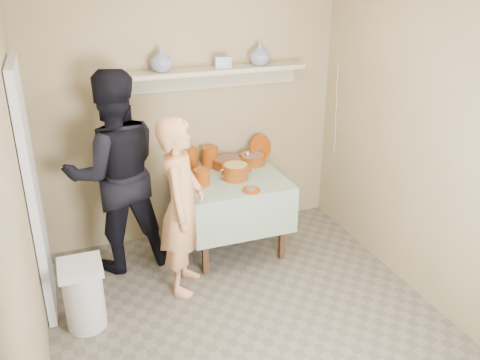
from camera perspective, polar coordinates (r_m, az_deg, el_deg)
name	(u,v)px	position (r m, az deg, el deg)	size (l,w,h in m)	color
ground	(256,331)	(4.09, 1.78, -16.63)	(3.50, 3.50, 0.00)	#676051
tile_panel	(33,193)	(4.18, -22.17, -1.40)	(0.06, 0.70, 2.00)	silver
plate_stack_a	(190,159)	(4.96, -5.66, 2.39)	(0.16, 0.16, 0.21)	#7F330D
plate_stack_b	(210,157)	(5.02, -3.38, 2.64)	(0.17, 0.17, 0.20)	#7F330D
bowl_stack	(202,177)	(4.60, -4.29, 0.33)	(0.15, 0.15, 0.15)	#7F330D
empty_bowl	(193,176)	(4.76, -5.27, 0.44)	(0.17, 0.17, 0.05)	#7F330D
propped_lid	(260,148)	(5.19, 2.31, 3.62)	(0.27, 0.27, 0.02)	#7F330D
vase_right	(260,54)	(4.96, 2.23, 13.96)	(0.20, 0.20, 0.21)	navy
vase_left	(161,60)	(4.69, -8.84, 13.20)	(0.20, 0.20, 0.21)	navy
ceramic_box	(223,62)	(4.83, -1.96, 13.09)	(0.15, 0.11, 0.11)	navy
person_cook	(182,207)	(4.22, -6.54, -3.01)	(0.56, 0.37, 1.53)	tan
person_helper	(115,173)	(4.60, -13.83, 0.78)	(0.89, 0.69, 1.83)	black
room_shell	(259,132)	(3.30, 2.12, 5.38)	(3.04, 3.54, 2.62)	tan
serving_table	(230,188)	(4.85, -1.08, -0.87)	(0.97, 0.97, 0.76)	#4C2D16
cazuela_meat_a	(227,162)	(4.99, -1.43, 2.03)	(0.30, 0.30, 0.10)	#652908
cazuela_meat_b	(252,158)	(5.08, 1.41, 2.44)	(0.28, 0.28, 0.10)	#652908
ladle	(248,154)	(5.05, 0.92, 2.95)	(0.08, 0.26, 0.19)	silver
cazuela_rice	(236,170)	(4.71, -0.49, 1.09)	(0.33, 0.25, 0.14)	#652908
front_plate	(251,190)	(4.49, 1.26, -1.12)	(0.16, 0.16, 0.03)	#7F330D
wall_shelf	(211,73)	(4.86, -3.24, 11.94)	(1.80, 0.25, 0.21)	#BAB08A
trash_bin	(84,295)	(4.15, -17.13, -12.24)	(0.32, 0.32, 0.56)	silver
electrical_cord	(336,109)	(5.31, 10.74, 7.86)	(0.01, 0.05, 0.90)	silver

